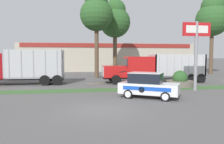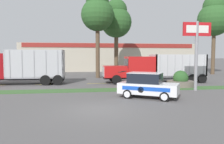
# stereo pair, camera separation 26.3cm
# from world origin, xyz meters

# --- Properties ---
(ground_plane) EXTENTS (600.00, 600.00, 0.00)m
(ground_plane) POSITION_xyz_m (0.00, 0.00, 0.00)
(ground_plane) COLOR #5B5959
(grass_verge) EXTENTS (120.00, 1.78, 0.06)m
(grass_verge) POSITION_xyz_m (0.00, 6.93, 0.03)
(grass_verge) COLOR #3D6633
(grass_verge) RESTS_ON ground_plane
(centre_line_3) EXTENTS (2.40, 0.14, 0.01)m
(centre_line_3) POSITION_xyz_m (-4.60, 11.82, 0.00)
(centre_line_3) COLOR yellow
(centre_line_3) RESTS_ON ground_plane
(centre_line_4) EXTENTS (2.40, 0.14, 0.01)m
(centre_line_4) POSITION_xyz_m (0.80, 11.82, 0.00)
(centre_line_4) COLOR yellow
(centre_line_4) RESTS_ON ground_plane
(centre_line_5) EXTENTS (2.40, 0.14, 0.01)m
(centre_line_5) POSITION_xyz_m (6.20, 11.82, 0.00)
(centre_line_5) COLOR yellow
(centre_line_5) RESTS_ON ground_plane
(centre_line_6) EXTENTS (2.40, 0.14, 0.01)m
(centre_line_6) POSITION_xyz_m (11.60, 11.82, 0.00)
(centre_line_6) COLOR yellow
(centre_line_6) RESTS_ON ground_plane
(dump_truck_lead) EXTENTS (10.68, 2.61, 3.64)m
(dump_truck_lead) POSITION_xyz_m (-9.03, 12.16, 1.72)
(dump_truck_lead) COLOR black
(dump_truck_lead) RESTS_ON ground_plane
(dump_truck_mid) EXTENTS (11.57, 2.73, 3.17)m
(dump_truck_mid) POSITION_xyz_m (6.28, 11.80, 1.54)
(dump_truck_mid) COLOR black
(dump_truck_mid) RESTS_ON ground_plane
(rally_car) EXTENTS (4.46, 3.68, 1.84)m
(rally_car) POSITION_xyz_m (3.66, 3.02, 0.91)
(rally_car) COLOR white
(rally_car) RESTS_ON ground_plane
(store_sign_post) EXTENTS (2.51, 0.28, 5.96)m
(store_sign_post) POSITION_xyz_m (8.81, 5.68, 4.16)
(store_sign_post) COLOR gray
(store_sign_post) RESTS_ON ground_plane
(stone_planter) EXTENTS (2.64, 2.64, 1.60)m
(stone_planter) POSITION_xyz_m (8.57, 8.03, 0.54)
(stone_planter) COLOR #6B6056
(stone_planter) RESTS_ON ground_plane
(traffic_cone) EXTENTS (0.45, 0.45, 0.60)m
(traffic_cone) POSITION_xyz_m (3.66, 4.46, 0.29)
(traffic_cone) COLOR black
(traffic_cone) RESTS_ON ground_plane
(store_building_backdrop) EXTENTS (34.91, 12.10, 5.53)m
(store_building_backdrop) POSITION_xyz_m (4.84, 36.07, 2.77)
(store_building_backdrop) COLOR #BCB29E
(store_building_backdrop) RESTS_ON ground_plane
(tree_behind_left) EXTENTS (5.33, 5.33, 12.96)m
(tree_behind_left) POSITION_xyz_m (20.56, 21.38, 9.43)
(tree_behind_left) COLOR brown
(tree_behind_left) RESTS_ON ground_plane
(tree_behind_centre) EXTENTS (4.47, 4.47, 11.99)m
(tree_behind_centre) POSITION_xyz_m (1.28, 18.26, 8.98)
(tree_behind_centre) COLOR brown
(tree_behind_centre) RESTS_ON ground_plane
(tree_behind_far_right) EXTENTS (4.77, 4.77, 11.84)m
(tree_behind_far_right) POSITION_xyz_m (4.49, 22.07, 8.65)
(tree_behind_far_right) COLOR brown
(tree_behind_far_right) RESTS_ON ground_plane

